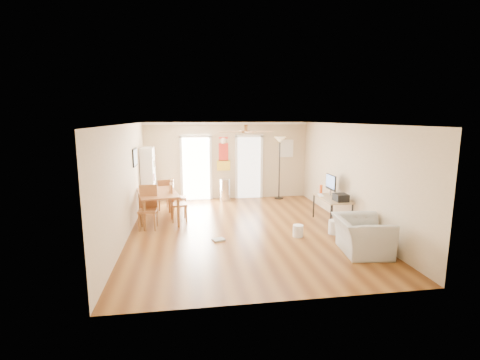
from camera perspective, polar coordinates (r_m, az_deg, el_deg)
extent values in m
plane|color=brown|center=(8.80, 0.60, -8.07)|extent=(7.00, 7.00, 0.00)
cube|color=red|center=(11.86, -2.71, 4.30)|extent=(0.46, 0.03, 1.10)
cube|color=white|center=(12.25, 7.50, 5.12)|extent=(0.50, 0.04, 0.60)
cube|color=black|center=(9.81, -16.71, 3.55)|extent=(0.04, 0.66, 0.48)
cylinder|color=silver|center=(11.73, -2.47, -1.61)|extent=(0.38, 0.38, 0.73)
cube|color=silver|center=(9.73, 12.96, -2.39)|extent=(0.19, 0.38, 0.01)
cube|color=black|center=(9.17, 16.07, -2.74)|extent=(0.31, 0.36, 0.18)
cylinder|color=#E84F14|center=(9.96, 13.03, -1.45)|extent=(0.10, 0.10, 0.24)
cylinder|color=white|center=(8.38, 9.41, -8.16)|extent=(0.28, 0.28, 0.28)
cylinder|color=silver|center=(8.76, 15.10, -7.39)|extent=(0.33, 0.33, 0.33)
cube|color=#A9AAA4|center=(8.07, -3.50, -9.66)|extent=(0.32, 0.29, 0.04)
imported|color=#ABACA7|center=(7.68, 19.19, -8.53)|extent=(1.11, 1.24, 0.73)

